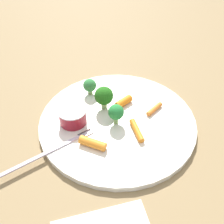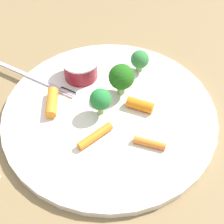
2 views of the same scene
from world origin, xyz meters
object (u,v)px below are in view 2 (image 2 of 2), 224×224
broccoli_floret_1 (122,77)px  broccoli_floret_0 (100,100)px  sauce_cup (81,68)px  broccoli_floret_2 (140,60)px  carrot_stick_1 (95,136)px  fork (30,76)px  carrot_stick_2 (150,143)px  carrot_stick_0 (52,102)px  plate (109,114)px  carrot_stick_3 (140,105)px

broccoli_floret_1 → broccoli_floret_0: bearing=86.9°
sauce_cup → broccoli_floret_2: (-0.07, -0.06, 0.01)m
carrot_stick_1 → fork: size_ratio=0.31×
carrot_stick_1 → carrot_stick_2: 0.07m
broccoli_floret_1 → fork: (0.14, 0.05, -0.03)m
sauce_cup → carrot_stick_0: (-0.00, 0.08, -0.01)m
plate → carrot_stick_0: size_ratio=6.30×
sauce_cup → broccoli_floret_1: size_ratio=1.07×
plate → sauce_cup: size_ratio=5.63×
broccoli_floret_0 → carrot_stick_1: broccoli_floret_0 is taller
carrot_stick_0 → broccoli_floret_2: bearing=-116.1°
broccoli_floret_1 → broccoli_floret_2: size_ratio=1.38×
plate → carrot_stick_1: (-0.01, 0.05, 0.01)m
broccoli_floret_0 → carrot_stick_2: broccoli_floret_0 is taller
sauce_cup → carrot_stick_1: bearing=135.3°
broccoli_floret_2 → carrot_stick_3: size_ratio=0.96×
broccoli_floret_1 → carrot_stick_0: (0.07, 0.08, -0.02)m
plate → carrot_stick_1: size_ratio=5.69×
carrot_stick_0 → fork: carrot_stick_0 is taller
plate → broccoli_floret_1: 0.06m
plate → broccoli_floret_1: broccoli_floret_1 is taller
carrot_stick_1 → carrot_stick_3: bearing=-106.3°
plate → broccoli_floret_2: 0.11m
sauce_cup → broccoli_floret_0: size_ratio=1.27×
broccoli_floret_0 → broccoli_floret_1: size_ratio=0.85×
carrot_stick_2 → carrot_stick_3: bearing=-48.9°
plate → carrot_stick_2: bearing=165.2°
broccoli_floret_2 → fork: size_ratio=0.21×
plate → broccoli_floret_0: size_ratio=7.14×
carrot_stick_3 → carrot_stick_2: bearing=131.1°
carrot_stick_2 → carrot_stick_3: (0.04, -0.05, 0.00)m
broccoli_floret_0 → carrot_stick_3: bearing=-138.8°
broccoli_floret_2 → broccoli_floret_0: bearing=89.8°
broccoli_floret_0 → broccoli_floret_1: bearing=-93.1°
broccoli_floret_0 → carrot_stick_0: bearing=23.3°
plate → fork: 0.15m
plate → broccoli_floret_1: (0.01, -0.04, 0.04)m
plate → broccoli_floret_1: bearing=-81.3°
carrot_stick_0 → carrot_stick_2: bearing=-173.8°
carrot_stick_0 → carrot_stick_3: 0.13m
plate → sauce_cup: (0.08, -0.04, 0.02)m
broccoli_floret_2 → carrot_stick_2: broccoli_floret_2 is taller
sauce_cup → carrot_stick_1: 0.13m
carrot_stick_1 → broccoli_floret_0: bearing=-65.2°
broccoli_floret_0 → broccoli_floret_1: broccoli_floret_1 is taller
fork → sauce_cup: bearing=-145.0°
sauce_cup → broccoli_floret_1: broccoli_floret_1 is taller
broccoli_floret_0 → carrot_stick_3: 0.06m
sauce_cup → carrot_stick_0: 0.08m
plate → sauce_cup: bearing=-25.5°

